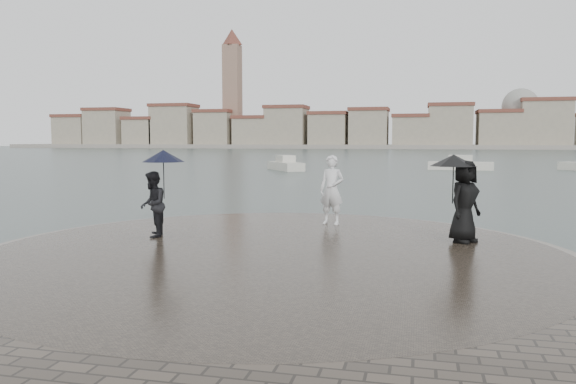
# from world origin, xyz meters

# --- Properties ---
(ground) EXTENTS (400.00, 400.00, 0.00)m
(ground) POSITION_xyz_m (0.00, 0.00, 0.00)
(ground) COLOR #2B3835
(ground) RESTS_ON ground
(kerb_ring) EXTENTS (12.50, 12.50, 0.32)m
(kerb_ring) POSITION_xyz_m (0.00, 3.50, 0.16)
(kerb_ring) COLOR gray
(kerb_ring) RESTS_ON ground
(quay_tip) EXTENTS (11.90, 11.90, 0.36)m
(quay_tip) POSITION_xyz_m (0.00, 3.50, 0.18)
(quay_tip) COLOR #2D261E
(quay_tip) RESTS_ON ground
(statue) EXTENTS (0.77, 0.60, 1.87)m
(statue) POSITION_xyz_m (0.62, 7.31, 1.29)
(statue) COLOR white
(statue) RESTS_ON quay_tip
(visitor_left) EXTENTS (1.14, 1.05, 2.04)m
(visitor_left) POSITION_xyz_m (-3.08, 4.39, 1.46)
(visitor_left) COLOR black
(visitor_left) RESTS_ON quay_tip
(visitor_right) EXTENTS (1.27, 1.16, 1.95)m
(visitor_right) POSITION_xyz_m (3.84, 5.36, 1.49)
(visitor_right) COLOR black
(visitor_right) RESTS_ON quay_tip
(far_skyline) EXTENTS (260.00, 20.00, 37.00)m
(far_skyline) POSITION_xyz_m (-6.29, 160.71, 5.61)
(far_skyline) COLOR gray
(far_skyline) RESTS_ON ground
(boats) EXTENTS (30.37, 9.96, 1.50)m
(boats) POSITION_xyz_m (5.03, 42.84, 0.38)
(boats) COLOR beige
(boats) RESTS_ON ground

